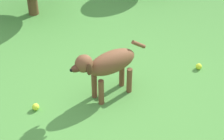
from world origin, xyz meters
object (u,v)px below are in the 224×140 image
Objects in this scene: tennis_ball_1 at (199,66)px; tennis_ball_0 at (112,59)px; dog at (108,64)px; tennis_ball_2 at (36,107)px.

tennis_ball_0 is at bearing -77.92° from tennis_ball_1.
tennis_ball_0 is (-0.57, -0.18, -0.34)m from dog.
tennis_ball_2 is (1.00, -0.37, 0.00)m from tennis_ball_0.
tennis_ball_0 is 0.95m from tennis_ball_1.
tennis_ball_0 is 1.00× the size of tennis_ball_2.
tennis_ball_1 and tennis_ball_2 have the same top height.
dog is 10.73× the size of tennis_ball_2.
dog is 10.73× the size of tennis_ball_1.
tennis_ball_0 is at bearing -128.09° from dog.
dog is 0.69m from tennis_ball_0.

